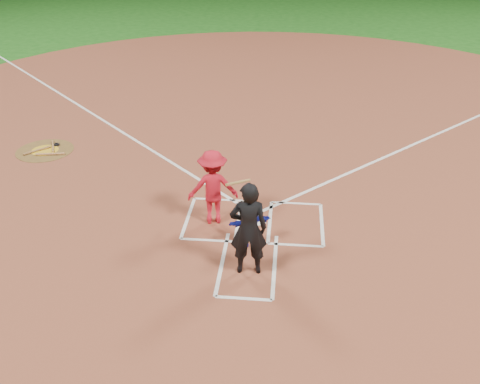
# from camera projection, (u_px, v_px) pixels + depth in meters

# --- Properties ---
(ground) EXTENTS (120.00, 120.00, 0.00)m
(ground) POSITION_uv_depth(u_px,v_px,m) (254.00, 221.00, 12.65)
(ground) COLOR #195816
(ground) RESTS_ON ground
(home_plate_dirt) EXTENTS (28.00, 28.00, 0.01)m
(home_plate_dirt) POSITION_uv_depth(u_px,v_px,m) (267.00, 126.00, 17.87)
(home_plate_dirt) COLOR brown
(home_plate_dirt) RESTS_ON ground
(home_plate) EXTENTS (0.60, 0.60, 0.02)m
(home_plate) POSITION_uv_depth(u_px,v_px,m) (254.00, 221.00, 12.64)
(home_plate) COLOR white
(home_plate) RESTS_ON home_plate_dirt
(on_deck_circle) EXTENTS (1.70, 1.70, 0.01)m
(on_deck_circle) POSITION_uv_depth(u_px,v_px,m) (45.00, 150.00, 16.11)
(on_deck_circle) COLOR brown
(on_deck_circle) RESTS_ON home_plate_dirt
(on_deck_logo) EXTENTS (0.80, 0.80, 0.00)m
(on_deck_logo) POSITION_uv_depth(u_px,v_px,m) (45.00, 150.00, 16.11)
(on_deck_logo) COLOR gold
(on_deck_logo) RESTS_ON on_deck_circle
(on_deck_bat_a) EXTENTS (0.40, 0.79, 0.06)m
(on_deck_bat_a) POSITION_uv_depth(u_px,v_px,m) (53.00, 146.00, 16.30)
(on_deck_bat_a) COLOR olive
(on_deck_bat_a) RESTS_ON on_deck_circle
(on_deck_bat_b) EXTENTS (0.61, 0.67, 0.06)m
(on_deck_bat_b) POSITION_uv_depth(u_px,v_px,m) (37.00, 150.00, 16.03)
(on_deck_bat_b) COLOR brown
(on_deck_bat_b) RESTS_ON on_deck_circle
(on_deck_bat_c) EXTENTS (0.84, 0.21, 0.06)m
(on_deck_bat_c) POSITION_uv_depth(u_px,v_px,m) (50.00, 154.00, 15.81)
(on_deck_bat_c) COLOR #A56B3C
(on_deck_bat_c) RESTS_ON on_deck_circle
(bat_weight_donut) EXTENTS (0.19, 0.19, 0.05)m
(bat_weight_donut) POSITION_uv_depth(u_px,v_px,m) (56.00, 144.00, 16.43)
(bat_weight_donut) COLOR black
(bat_weight_donut) RESTS_ON on_deck_circle
(catcher) EXTENTS (1.00, 0.65, 1.03)m
(catcher) POSITION_uv_depth(u_px,v_px,m) (251.00, 225.00, 11.55)
(catcher) COLOR #121A99
(catcher) RESTS_ON home_plate_dirt
(umpire) EXTENTS (0.79, 0.57, 2.04)m
(umpire) POSITION_uv_depth(u_px,v_px,m) (248.00, 229.00, 10.48)
(umpire) COLOR black
(umpire) RESTS_ON home_plate_dirt
(chalk_markings) EXTENTS (28.35, 17.32, 0.01)m
(chalk_markings) POSITION_uv_depth(u_px,v_px,m) (266.00, 134.00, 17.24)
(chalk_markings) COLOR white
(chalk_markings) RESTS_ON home_plate_dirt
(batter_at_plate) EXTENTS (1.50, 0.96, 1.80)m
(batter_at_plate) POSITION_uv_depth(u_px,v_px,m) (213.00, 187.00, 12.22)
(batter_at_plate) COLOR red
(batter_at_plate) RESTS_ON home_plate_dirt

